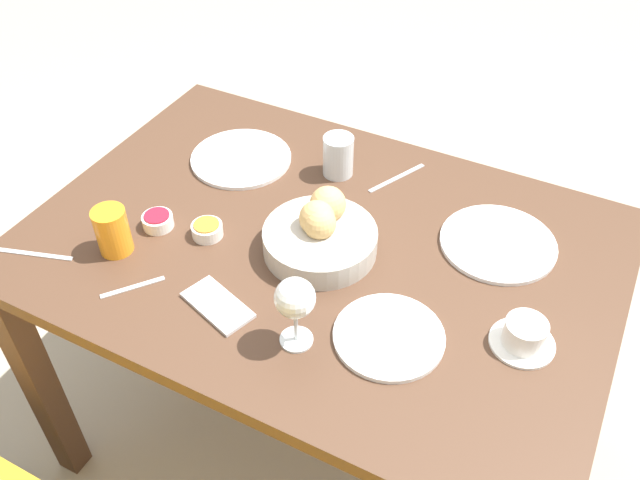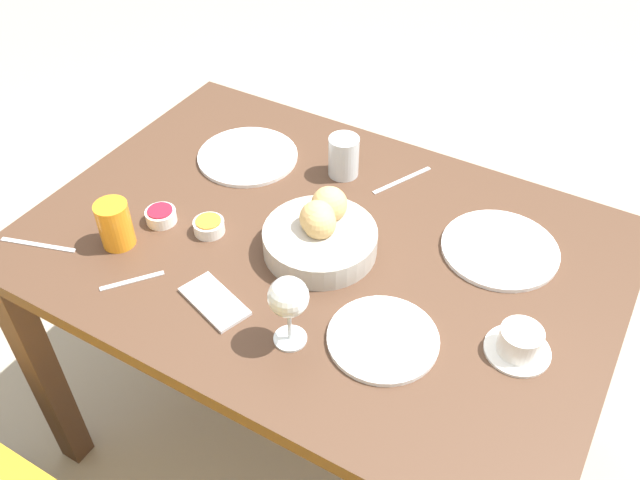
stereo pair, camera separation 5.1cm
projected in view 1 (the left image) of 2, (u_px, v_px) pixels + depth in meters
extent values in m
plane|color=#A89E89|center=(319.00, 435.00, 2.01)|extent=(10.00, 10.00, 0.00)
cube|color=#4C3323|center=(319.00, 248.00, 1.49)|extent=(1.27, 0.89, 0.03)
cube|color=#4C3323|center=(580.00, 333.00, 1.81)|extent=(0.06, 0.06, 0.74)
cube|color=#4C3323|center=(216.00, 206.00, 2.21)|extent=(0.06, 0.06, 0.74)
cube|color=#4C3323|center=(40.00, 384.00, 1.69)|extent=(0.06, 0.06, 0.74)
cylinder|color=#B2ADA3|center=(320.00, 241.00, 1.44)|extent=(0.24, 0.24, 0.05)
sphere|color=tan|center=(328.00, 204.00, 1.45)|extent=(0.08, 0.08, 0.08)
sphere|color=tan|center=(319.00, 219.00, 1.42)|extent=(0.08, 0.08, 0.08)
sphere|color=tan|center=(320.00, 223.00, 1.41)|extent=(0.07, 0.07, 0.07)
cylinder|color=white|center=(498.00, 243.00, 1.47)|extent=(0.25, 0.25, 0.01)
cylinder|color=white|center=(241.00, 158.00, 1.70)|extent=(0.25, 0.25, 0.01)
cylinder|color=white|center=(389.00, 336.00, 1.28)|extent=(0.21, 0.21, 0.01)
cylinder|color=orange|center=(112.00, 231.00, 1.43)|extent=(0.07, 0.07, 0.11)
cylinder|color=silver|center=(338.00, 156.00, 1.63)|extent=(0.07, 0.07, 0.10)
cylinder|color=silver|center=(296.00, 339.00, 1.28)|extent=(0.06, 0.06, 0.00)
cylinder|color=silver|center=(296.00, 326.00, 1.25)|extent=(0.01, 0.01, 0.07)
sphere|color=silver|center=(295.00, 298.00, 1.20)|extent=(0.08, 0.08, 0.08)
cylinder|color=white|center=(522.00, 343.00, 1.27)|extent=(0.12, 0.12, 0.01)
cylinder|color=white|center=(525.00, 333.00, 1.25)|extent=(0.08, 0.08, 0.05)
cylinder|color=white|center=(158.00, 221.00, 1.51)|extent=(0.07, 0.07, 0.03)
cylinder|color=#A3192D|center=(157.00, 216.00, 1.50)|extent=(0.06, 0.06, 0.00)
cylinder|color=white|center=(207.00, 230.00, 1.49)|extent=(0.07, 0.07, 0.03)
cylinder|color=#C67F28|center=(206.00, 224.00, 1.48)|extent=(0.06, 0.06, 0.00)
cube|color=#B7B7BC|center=(34.00, 254.00, 1.45)|extent=(0.17, 0.06, 0.00)
cube|color=#B7B7BC|center=(397.00, 178.00, 1.65)|extent=(0.08, 0.16, 0.00)
cube|color=#B7B7BC|center=(133.00, 287.00, 1.38)|extent=(0.09, 0.11, 0.00)
cube|color=silver|center=(218.00, 305.00, 1.34)|extent=(0.17, 0.12, 0.01)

